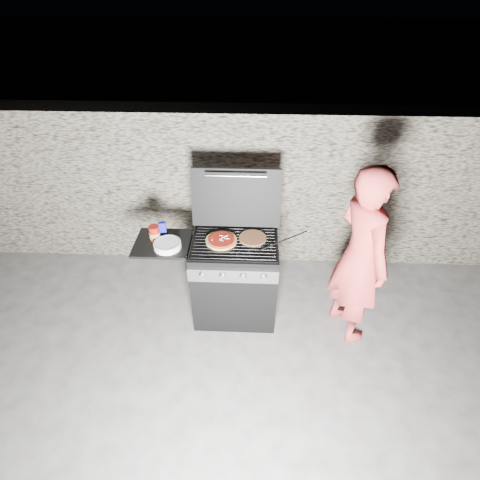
{
  "coord_description": "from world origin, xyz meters",
  "views": [
    {
      "loc": [
        0.16,
        -2.7,
        2.99
      ],
      "look_at": [
        0.05,
        0.0,
        0.95
      ],
      "focal_mm": 28.0,
      "sensor_mm": 36.0,
      "label": 1
    }
  ],
  "objects_px": {
    "sauce_jar": "(154,233)",
    "gas_grill": "(210,279)",
    "pizza_topped": "(221,240)",
    "person": "(360,258)"
  },
  "relations": [
    {
      "from": "gas_grill",
      "to": "person",
      "type": "distance_m",
      "value": 1.43
    },
    {
      "from": "sauce_jar",
      "to": "person",
      "type": "bearing_deg",
      "value": -5.36
    },
    {
      "from": "pizza_topped",
      "to": "sauce_jar",
      "type": "distance_m",
      "value": 0.62
    },
    {
      "from": "person",
      "to": "sauce_jar",
      "type": "bearing_deg",
      "value": 63.62
    },
    {
      "from": "pizza_topped",
      "to": "sauce_jar",
      "type": "relative_size",
      "value": 1.96
    },
    {
      "from": "pizza_topped",
      "to": "person",
      "type": "relative_size",
      "value": 0.16
    },
    {
      "from": "gas_grill",
      "to": "sauce_jar",
      "type": "relative_size",
      "value": 9.14
    },
    {
      "from": "gas_grill",
      "to": "person",
      "type": "bearing_deg",
      "value": -5.69
    },
    {
      "from": "sauce_jar",
      "to": "gas_grill",
      "type": "bearing_deg",
      "value": -4.46
    },
    {
      "from": "gas_grill",
      "to": "pizza_topped",
      "type": "bearing_deg",
      "value": 11.17
    }
  ]
}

